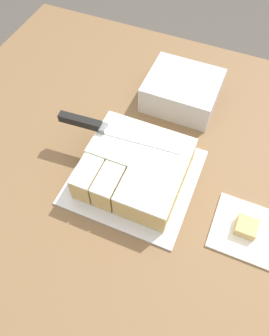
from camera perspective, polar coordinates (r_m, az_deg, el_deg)
name	(u,v)px	position (r m, az deg, el deg)	size (l,w,h in m)	color
ground_plane	(147,261)	(1.71, 2.22, -15.88)	(8.00, 8.00, 0.00)	#4C4742
countertop	(151,226)	(1.30, 2.87, -9.99)	(1.40, 1.10, 0.89)	brown
cake_board	(134,177)	(0.87, 0.00, -1.53)	(0.32, 0.31, 0.01)	silver
cake	(136,168)	(0.84, 0.18, 0.05)	(0.25, 0.24, 0.08)	tan
knife	(94,126)	(0.87, -7.00, 7.36)	(0.33, 0.05, 0.02)	silver
paper_napkin	(245,230)	(0.85, 18.62, -10.12)	(0.15, 0.15, 0.01)	white
brownie	(246,227)	(0.83, 18.90, -9.69)	(0.05, 0.05, 0.02)	tan
storage_box	(182,91)	(1.03, 8.28, 13.18)	(0.21, 0.19, 0.09)	#B2B2B7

